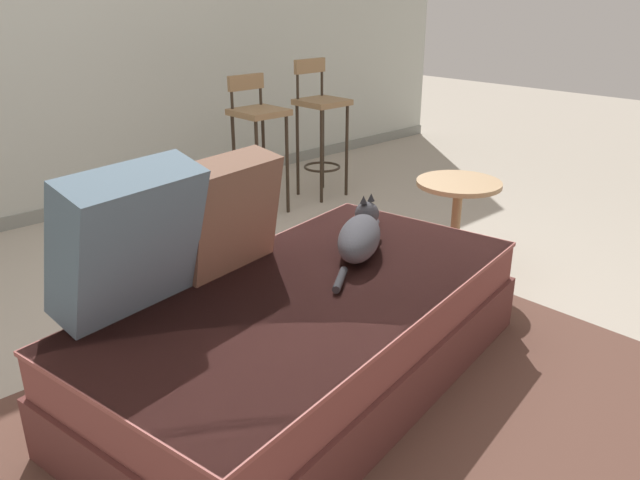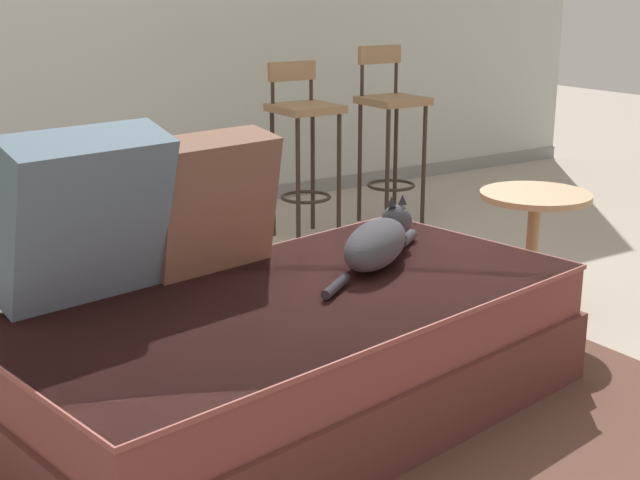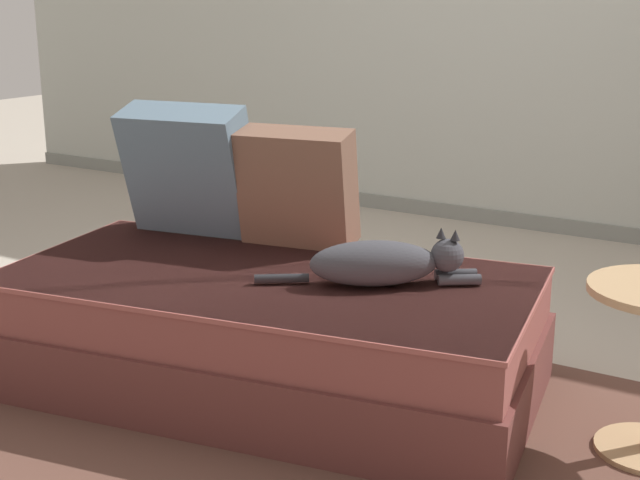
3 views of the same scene
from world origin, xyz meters
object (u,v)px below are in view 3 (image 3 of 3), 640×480
object	(u,v)px
cat	(383,263)
throw_pillow_middle	(297,187)
couch	(268,330)
throw_pillow_corner	(189,169)

from	to	relation	value
cat	throw_pillow_middle	bearing A→B (deg)	153.27
cat	couch	bearing A→B (deg)	-164.81
throw_pillow_corner	throw_pillow_middle	xyz separation A→B (m)	(0.45, 0.08, -0.03)
throw_pillow_corner	cat	xyz separation A→B (m)	(0.95, -0.17, -0.19)
throw_pillow_corner	cat	size ratio (longest dim) A/B	0.82
couch	throw_pillow_corner	size ratio (longest dim) A/B	3.66
throw_pillow_corner	throw_pillow_middle	distance (m)	0.46
throw_pillow_middle	cat	distance (m)	0.57
cat	throw_pillow_corner	bearing A→B (deg)	169.66
couch	cat	xyz separation A→B (m)	(0.39, 0.11, 0.28)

